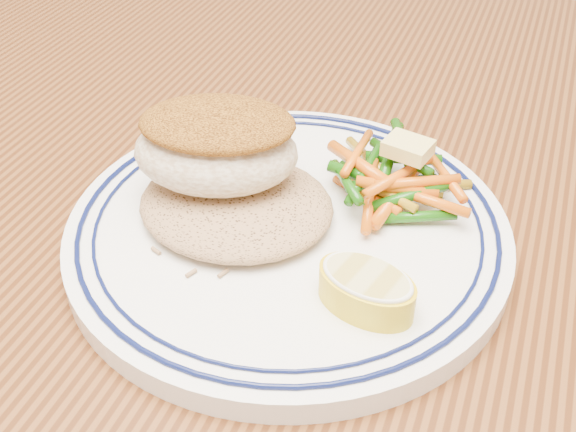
% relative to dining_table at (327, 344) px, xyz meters
% --- Properties ---
extents(dining_table, '(1.50, 0.90, 0.75)m').
position_rel_dining_table_xyz_m(dining_table, '(0.00, 0.00, 0.00)').
color(dining_table, '#45220D').
rests_on(dining_table, ground).
extents(plate, '(0.26, 0.26, 0.02)m').
position_rel_dining_table_xyz_m(plate, '(-0.02, -0.01, 0.11)').
color(plate, white).
rests_on(plate, dining_table).
extents(rice_pilaf, '(0.12, 0.10, 0.02)m').
position_rel_dining_table_xyz_m(rice_pilaf, '(-0.06, -0.02, 0.12)').
color(rice_pilaf, '#98724C').
rests_on(rice_pilaf, plate).
extents(fish_fillet, '(0.11, 0.09, 0.05)m').
position_rel_dining_table_xyz_m(fish_fillet, '(-0.07, -0.01, 0.15)').
color(fish_fillet, beige).
rests_on(fish_fillet, rice_pilaf).
extents(vegetable_pile, '(0.10, 0.10, 0.03)m').
position_rel_dining_table_xyz_m(vegetable_pile, '(0.03, 0.03, 0.13)').
color(vegetable_pile, '#AA7F12').
rests_on(vegetable_pile, plate).
extents(butter_pat, '(0.03, 0.03, 0.01)m').
position_rel_dining_table_xyz_m(butter_pat, '(0.03, 0.04, 0.15)').
color(butter_pat, '#EDD874').
rests_on(butter_pat, vegetable_pile).
extents(lemon_wedge, '(0.06, 0.06, 0.02)m').
position_rel_dining_table_xyz_m(lemon_wedge, '(0.04, -0.06, 0.12)').
color(lemon_wedge, yellow).
rests_on(lemon_wedge, plate).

